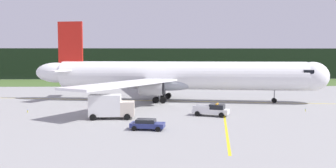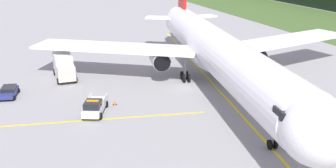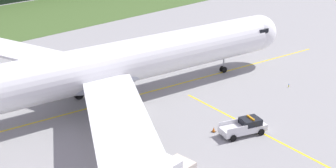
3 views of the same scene
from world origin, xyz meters
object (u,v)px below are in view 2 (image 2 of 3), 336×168
object	(u,v)px
catering_truck	(64,66)
staff_car	(9,91)
airliner	(216,51)
ops_pickup_truck	(95,106)
apron_cone	(115,102)

from	to	relation	value
catering_truck	staff_car	xyz separation A→B (m)	(5.43, -7.49, -1.10)
airliner	ops_pickup_truck	xyz separation A→B (m)	(4.38, -17.32, -4.02)
ops_pickup_truck	staff_car	distance (m)	13.22
airliner	staff_car	size ratio (longest dim) A/B	13.29
ops_pickup_truck	apron_cone	bearing A→B (deg)	126.10
catering_truck	apron_cone	xyz separation A→B (m)	(12.77, 4.60, -1.52)
ops_pickup_truck	apron_cone	size ratio (longest dim) A/B	9.59
catering_truck	staff_car	world-z (taller)	catering_truck
ops_pickup_truck	apron_cone	world-z (taller)	ops_pickup_truck
apron_cone	catering_truck	bearing A→B (deg)	-160.19
staff_car	apron_cone	world-z (taller)	staff_car
ops_pickup_truck	staff_car	xyz separation A→B (m)	(-9.34, -9.36, -0.20)
ops_pickup_truck	staff_car	world-z (taller)	ops_pickup_truck
airliner	catering_truck	world-z (taller)	airliner
ops_pickup_truck	catering_truck	xyz separation A→B (m)	(-14.77, -1.86, 0.90)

